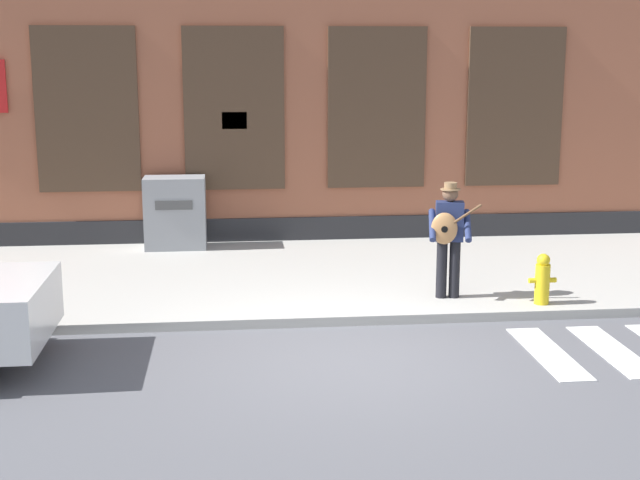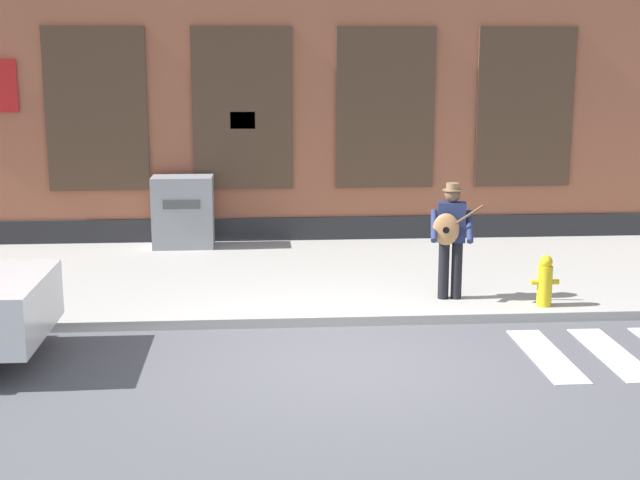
{
  "view_description": "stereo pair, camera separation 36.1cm",
  "coord_description": "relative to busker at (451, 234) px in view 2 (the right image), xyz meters",
  "views": [
    {
      "loc": [
        -1.39,
        -9.77,
        3.49
      ],
      "look_at": [
        -0.22,
        1.54,
        1.09
      ],
      "focal_mm": 50.0,
      "sensor_mm": 36.0,
      "label": 1
    },
    {
      "loc": [
        -1.03,
        -9.8,
        3.49
      ],
      "look_at": [
        -0.22,
        1.54,
        1.09
      ],
      "focal_mm": 50.0,
      "sensor_mm": 36.0,
      "label": 2
    }
  ],
  "objects": [
    {
      "name": "ground_plane",
      "position": [
        -1.61,
        -2.02,
        -1.05
      ],
      "size": [
        160.0,
        160.0,
        0.0
      ],
      "primitive_type": "plane",
      "color": "#56565B"
    },
    {
      "name": "sidewalk",
      "position": [
        -1.61,
        1.69,
        -0.99
      ],
      "size": [
        28.0,
        4.93,
        0.13
      ],
      "color": "#ADAAA3",
      "rests_on": "ground"
    },
    {
      "name": "busker",
      "position": [
        0.0,
        0.0,
        0.0
      ],
      "size": [
        0.72,
        0.6,
        1.62
      ],
      "color": "black",
      "rests_on": "sidewalk"
    },
    {
      "name": "utility_box",
      "position": [
        -3.95,
        3.7,
        -0.3
      ],
      "size": [
        1.06,
        0.66,
        1.25
      ],
      "color": "gray",
      "rests_on": "sidewalk"
    },
    {
      "name": "building_backdrop",
      "position": [
        -1.61,
        6.14,
        2.25
      ],
      "size": [
        28.0,
        4.06,
        6.62
      ],
      "color": "#99563D",
      "rests_on": "ground"
    },
    {
      "name": "fire_hydrant",
      "position": [
        1.22,
        -0.43,
        -0.58
      ],
      "size": [
        0.38,
        0.2,
        0.7
      ],
      "color": "gold",
      "rests_on": "sidewalk"
    }
  ]
}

